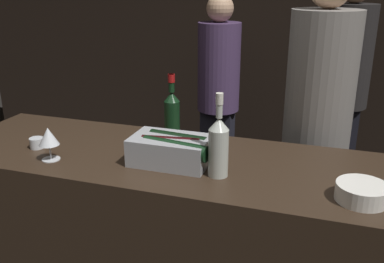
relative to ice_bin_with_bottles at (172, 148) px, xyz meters
The scene contains 11 objects.
wall_back_chalkboard 2.48m from the ice_bin_with_bottles, 88.61° to the left, with size 6.40×0.06×2.80m.
bar_counter 0.58m from the ice_bin_with_bottles, 47.76° to the left, with size 2.38×0.70×1.00m.
ice_bin_with_bottles is the anchor object (origin of this frame).
bowl_white 0.78m from the ice_bin_with_bottles, ahead, with size 0.19×0.19×0.06m.
wine_glass 0.55m from the ice_bin_with_bottles, 165.89° to the right, with size 0.09×0.09×0.15m.
candle_votive 0.68m from the ice_bin_with_bottles, behind, with size 0.07×0.07×0.05m.
white_wine_bottle 0.24m from the ice_bin_with_bottles, 14.32° to the right, with size 0.08×0.08×0.35m.
red_wine_bottle_burgundy 0.36m from the ice_bin_with_bottles, 110.43° to the left, with size 0.08×0.08×0.32m.
person_in_hoodie 0.91m from the ice_bin_with_bottles, 50.49° to the left, with size 0.36×0.36×1.83m.
person_blond_tee 1.69m from the ice_bin_with_bottles, 97.86° to the left, with size 0.34×0.34×1.66m.
person_grey_polo 1.94m from the ice_bin_with_bottles, 67.88° to the left, with size 0.36×0.36×1.81m.
Camera 1 is at (0.56, -1.33, 1.76)m, focal length 40.00 mm.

